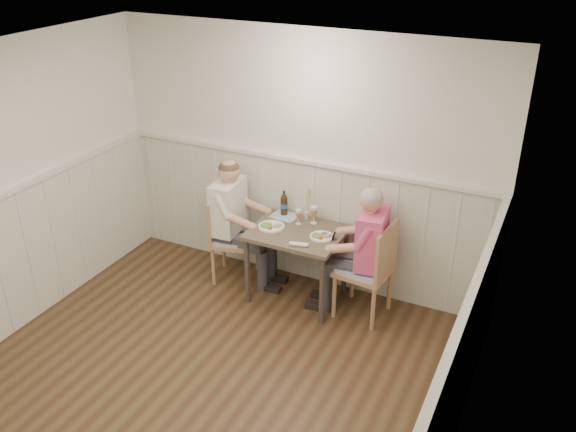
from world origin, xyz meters
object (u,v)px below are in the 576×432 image
object	(u,v)px
dining_table	(297,240)
chair_right	(370,267)
chair_left	(229,235)
man_in_pink	(366,262)
diner_cream	(233,230)
beer_bottle	(284,204)
grass_vase	(307,205)

from	to	relation	value
dining_table	chair_right	size ratio (longest dim) A/B	0.90
chair_left	man_in_pink	bearing A→B (deg)	-0.26
diner_cream	beer_bottle	world-z (taller)	diner_cream
grass_vase	chair_left	bearing A→B (deg)	-162.75
man_in_pink	chair_right	bearing A→B (deg)	-20.49
chair_left	diner_cream	xyz separation A→B (m)	(0.05, 0.00, 0.07)
beer_bottle	dining_table	bearing A→B (deg)	-44.72
man_in_pink	diner_cream	distance (m)	1.45
man_in_pink	diner_cream	bearing A→B (deg)	179.63
chair_right	diner_cream	xyz separation A→B (m)	(-1.50, 0.03, 0.03)
grass_vase	chair_right	bearing A→B (deg)	-18.81
chair_left	beer_bottle	bearing A→B (deg)	23.98
chair_left	dining_table	bearing A→B (deg)	-2.45
beer_bottle	grass_vase	distance (m)	0.25
dining_table	chair_left	world-z (taller)	chair_left
chair_right	beer_bottle	bearing A→B (deg)	165.86
beer_bottle	chair_left	bearing A→B (deg)	-156.02
diner_cream	grass_vase	distance (m)	0.83
dining_table	diner_cream	bearing A→B (deg)	177.21
dining_table	chair_left	size ratio (longest dim) A/B	0.96
chair_left	beer_bottle	size ratio (longest dim) A/B	3.55
chair_left	man_in_pink	world-z (taller)	man_in_pink
chair_left	grass_vase	world-z (taller)	grass_vase
diner_cream	grass_vase	bearing A→B (deg)	18.12
man_in_pink	diner_cream	world-z (taller)	diner_cream
chair_left	beer_bottle	xyz separation A→B (m)	(0.52, 0.23, 0.36)
dining_table	grass_vase	world-z (taller)	grass_vase
man_in_pink	beer_bottle	bearing A→B (deg)	166.18
beer_bottle	diner_cream	bearing A→B (deg)	-154.20
man_in_pink	beer_bottle	distance (m)	1.05
man_in_pink	beer_bottle	xyz separation A→B (m)	(-0.97, 0.24, 0.30)
diner_cream	beer_bottle	xyz separation A→B (m)	(0.48, 0.23, 0.30)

